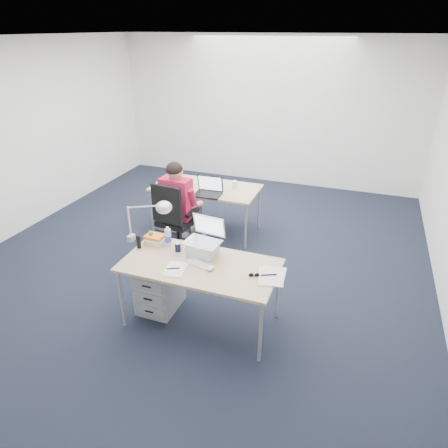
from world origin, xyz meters
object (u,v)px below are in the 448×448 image
(drawer_pedestal_far, at_px, (171,209))
(wireless_keyboard, at_px, (198,264))
(desk_far, at_px, (206,190))
(computer_mouse, at_px, (210,268))
(can_koozie, at_px, (178,247))
(book_stack, at_px, (155,239))
(cordless_phone, at_px, (139,242))
(water_bottle, at_px, (168,236))
(desk_lamp, at_px, (143,220))
(headphones, at_px, (208,249))
(silver_laptop, at_px, (202,238))
(far_cup, at_px, (234,184))
(bear_figurine, at_px, (151,237))
(dark_laptop, at_px, (207,186))
(seated_person, at_px, (182,205))
(office_chair, at_px, (177,233))
(sunglasses, at_px, (254,275))
(drawer_pedestal_near, at_px, (160,287))
(desk_near, at_px, (200,268))

(drawer_pedestal_far, bearing_deg, wireless_keyboard, -56.26)
(desk_far, bearing_deg, computer_mouse, -66.53)
(can_koozie, relative_size, book_stack, 0.47)
(cordless_phone, bearing_deg, computer_mouse, -20.03)
(water_bottle, height_order, desk_lamp, desk_lamp)
(desk_lamp, bearing_deg, headphones, 3.72)
(silver_laptop, bearing_deg, far_cup, 105.54)
(can_koozie, relative_size, far_cup, 0.95)
(desk_lamp, bearing_deg, bear_figurine, 31.09)
(desk_far, relative_size, dark_laptop, 4.23)
(seated_person, bearing_deg, desk_far, 82.12)
(office_chair, xyz_separation_m, silver_laptop, (0.86, -1.07, 0.62))
(silver_laptop, distance_m, sunglasses, 0.69)
(drawer_pedestal_near, bearing_deg, wireless_keyboard, -8.26)
(wireless_keyboard, relative_size, book_stack, 1.15)
(computer_mouse, xyz_separation_m, dark_laptop, (-0.76, 1.80, 0.12))
(bear_figurine, xyz_separation_m, far_cup, (0.34, 1.91, -0.02))
(wireless_keyboard, height_order, computer_mouse, computer_mouse)
(office_chair, bearing_deg, silver_laptop, -44.93)
(bear_figurine, height_order, cordless_phone, cordless_phone)
(far_cup, bearing_deg, can_koozie, -89.22)
(drawer_pedestal_near, distance_m, drawer_pedestal_far, 2.13)
(wireless_keyboard, distance_m, book_stack, 0.67)
(desk_far, bearing_deg, drawer_pedestal_far, -178.78)
(desk_lamp, bearing_deg, water_bottle, 4.85)
(drawer_pedestal_near, bearing_deg, seated_person, 104.54)
(computer_mouse, distance_m, desk_lamp, 0.96)
(drawer_pedestal_far, relative_size, sunglasses, 5.16)
(cordless_phone, xyz_separation_m, dark_laptop, (0.13, 1.67, 0.06))
(desk_near, relative_size, office_chair, 1.49)
(drawer_pedestal_near, xyz_separation_m, drawer_pedestal_far, (-0.84, 1.96, 0.00))
(water_bottle, relative_size, desk_lamp, 0.40)
(drawer_pedestal_far, bearing_deg, drawer_pedestal_near, -66.86)
(can_koozie, height_order, cordless_phone, cordless_phone)
(water_bottle, xyz_separation_m, sunglasses, (1.06, -0.26, -0.10))
(bear_figurine, bearing_deg, desk_lamp, -127.73)
(can_koozie, relative_size, sunglasses, 0.97)
(drawer_pedestal_near, bearing_deg, desk_lamp, 150.24)
(desk_far, relative_size, silver_laptop, 4.10)
(seated_person, bearing_deg, dark_laptop, 50.46)
(office_chair, bearing_deg, headphones, -41.69)
(drawer_pedestal_far, bearing_deg, desk_near, -55.95)
(drawer_pedestal_far, height_order, desk_lamp, desk_lamp)
(wireless_keyboard, xyz_separation_m, computer_mouse, (0.15, -0.05, 0.01))
(water_bottle, xyz_separation_m, far_cup, (0.12, 1.91, -0.06))
(wireless_keyboard, xyz_separation_m, desk_lamp, (-0.74, 0.20, 0.28))
(water_bottle, relative_size, far_cup, 2.09)
(can_koozie, height_order, far_cup, far_cup)
(desk_near, distance_m, water_bottle, 0.55)
(office_chair, relative_size, drawer_pedestal_far, 1.95)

